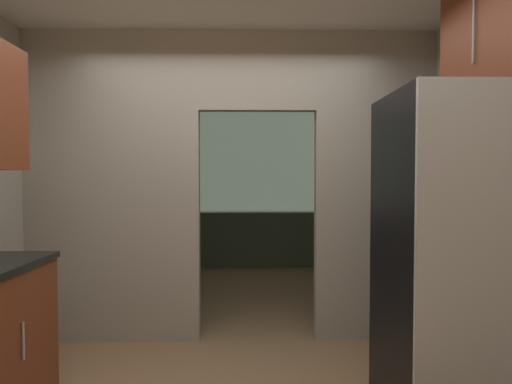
# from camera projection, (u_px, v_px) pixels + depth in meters

# --- Properties ---
(kitchen_partition) EXTENTS (3.56, 0.12, 2.70)m
(kitchen_partition) POSITION_uv_depth(u_px,v_px,m) (223.00, 176.00, 3.90)
(kitchen_partition) COLOR #ADA899
(kitchen_partition) RESTS_ON ground
(adjoining_room_shell) EXTENTS (3.56, 3.26, 2.70)m
(adjoining_room_shell) POSITION_uv_depth(u_px,v_px,m) (237.00, 184.00, 6.08)
(adjoining_room_shell) COLOR slate
(adjoining_room_shell) RESTS_ON ground
(refrigerator) EXTENTS (0.84, 0.80, 1.89)m
(refrigerator) POSITION_uv_depth(u_px,v_px,m) (466.00, 266.00, 2.44)
(refrigerator) COLOR black
(refrigerator) RESTS_ON ground
(upper_cabinet_fridgeside) EXTENTS (0.36, 0.92, 0.76)m
(upper_cabinet_fridgeside) POSITION_uv_depth(u_px,v_px,m) (506.00, 23.00, 2.50)
(upper_cabinet_fridgeside) COLOR brown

